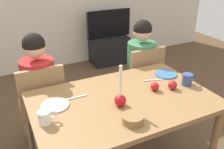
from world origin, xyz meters
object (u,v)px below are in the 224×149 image
chair_left (43,103)px  tv (109,24)px  chair_right (142,79)px  apple_by_left_plate (154,86)px  dining_table (123,107)px  candle_centerpiece (120,98)px  person_right_child (140,74)px  plate_left (55,105)px  bowl_walnuts (133,119)px  plate_right (166,74)px  person_left_child (41,96)px  mug_right (187,79)px  apple_near_candle (173,85)px  tv_stand (109,50)px  mug_left (45,117)px

chair_left → tv: bearing=48.6°
chair_right → apple_by_left_plate: size_ratio=12.51×
dining_table → candle_centerpiece: size_ratio=4.33×
apple_by_left_plate → candle_centerpiece: bearing=-167.2°
chair_left → chair_right: same height
chair_right → person_right_child: 0.07m
chair_left → person_right_child: person_right_child is taller
plate_left → bowl_walnuts: bearing=-45.7°
person_right_child → plate_right: 0.48m
person_left_child → mug_right: size_ratio=8.80×
chair_right → mug_right: chair_right is taller
mug_right → apple_near_candle: bearing=-178.0°
chair_left → apple_near_candle: (0.96, -0.65, 0.28)m
person_right_child → plate_right: person_right_child is taller
mug_right → apple_near_candle: (-0.16, -0.01, -0.01)m
tv_stand → bowl_walnuts: bowl_walnuts is taller
apple_by_left_plate → person_right_child: bearing=66.8°
plate_left → apple_by_left_plate: bearing=-9.1°
tv_stand → plate_right: (-0.41, -2.10, 0.52)m
person_right_child → apple_by_left_plate: size_ratio=16.29×
plate_right → apple_near_candle: (-0.12, -0.24, 0.03)m
person_left_child → plate_left: person_left_child is taller
tv → plate_left: tv is taller
plate_left → mug_left: mug_left is taller
person_left_child → plate_left: bearing=-87.4°
person_right_child → plate_right: size_ratio=5.78×
chair_left → tv: size_ratio=1.14×
chair_right → tv: tv is taller
candle_centerpiece → dining_table: bearing=48.6°
dining_table → chair_right: (0.56, 0.61, -0.15)m
chair_left → person_right_child: 1.09m
bowl_walnuts → apple_near_candle: bearing=25.4°
dining_table → person_left_child: bearing=129.3°
person_left_child → tv: (1.49, 1.66, 0.14)m
tv_stand → tv: size_ratio=0.81×
candle_centerpiece → plate_left: 0.48m
mug_right → candle_centerpiece: bearing=-176.6°
dining_table → candle_centerpiece: bearing=-131.4°
candle_centerpiece → mug_right: size_ratio=2.43×
person_left_child → tv_stand: bearing=48.1°
candle_centerpiece → plate_left: candle_centerpiece is taller
chair_left → plate_right: chair_left is taller
plate_right → apple_by_left_plate: (-0.27, -0.19, 0.03)m
chair_left → tv_stand: size_ratio=1.41×
candle_centerpiece → bowl_walnuts: candle_centerpiece is taller
bowl_walnuts → apple_by_left_plate: apple_by_left_plate is taller
person_left_child → bowl_walnuts: size_ratio=8.00×
bowl_walnuts → apple_by_left_plate: 0.48m
candle_centerpiece → bowl_walnuts: 0.22m
chair_right → plate_left: size_ratio=4.36×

